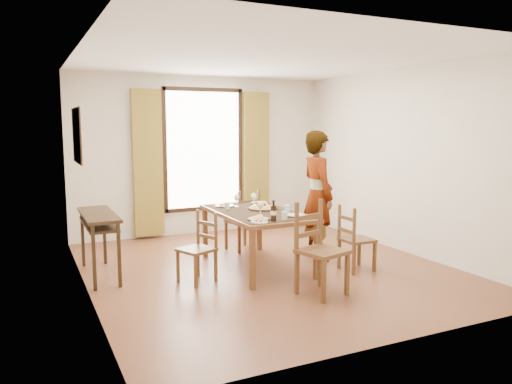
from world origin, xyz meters
name	(u,v)px	position (x,y,z in m)	size (l,w,h in m)	color
ground	(267,268)	(0.00, 0.00, 0.00)	(5.00, 5.00, 0.00)	#4F2B18
room_shell	(263,151)	(0.00, 0.13, 1.54)	(4.60, 5.10, 2.74)	beige
console_table	(99,222)	(-2.03, 0.60, 0.68)	(0.38, 1.20, 0.80)	black
dining_table	(256,216)	(-0.10, 0.12, 0.69)	(0.98, 1.73, 0.76)	brown
chair_west	(199,250)	(-0.99, -0.14, 0.39)	(0.49, 0.49, 0.84)	brown
chair_north	(243,222)	(0.12, 1.04, 0.43)	(0.48, 0.48, 0.92)	brown
chair_south	(320,252)	(0.09, -1.13, 0.48)	(0.56, 0.56, 1.04)	brown
chair_east	(355,241)	(0.99, -0.56, 0.40)	(0.38, 0.38, 0.85)	brown
man	(318,196)	(0.86, 0.15, 0.90)	(0.50, 0.70, 1.80)	gray
plate_sw	(258,218)	(-0.34, -0.45, 0.78)	(0.27, 0.27, 0.05)	silver
plate_se	(295,214)	(0.18, -0.42, 0.78)	(0.27, 0.27, 0.05)	silver
plate_nw	(224,205)	(-0.35, 0.64, 0.78)	(0.27, 0.27, 0.05)	silver
plate_ne	(260,202)	(0.21, 0.66, 0.78)	(0.27, 0.27, 0.05)	silver
pasta_platter	(263,206)	(0.04, 0.20, 0.81)	(0.40, 0.40, 0.10)	#CC551A
caprese_plate	(259,221)	(-0.40, -0.60, 0.78)	(0.20, 0.20, 0.04)	silver
wine_glass_a	(260,208)	(-0.19, -0.20, 0.85)	(0.08, 0.08, 0.18)	white
wine_glass_b	(254,199)	(0.04, 0.50, 0.85)	(0.08, 0.08, 0.18)	white
wine_glass_c	(237,200)	(-0.20, 0.53, 0.85)	(0.08, 0.08, 0.18)	white
tumbler_a	(287,209)	(0.20, -0.17, 0.81)	(0.07, 0.07, 0.10)	silver
tumbler_b	(227,206)	(-0.39, 0.41, 0.81)	(0.07, 0.07, 0.10)	silver
tumbler_c	(285,216)	(-0.05, -0.57, 0.81)	(0.07, 0.07, 0.10)	silver
wine_bottle	(273,211)	(-0.21, -0.59, 0.88)	(0.07, 0.07, 0.25)	black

